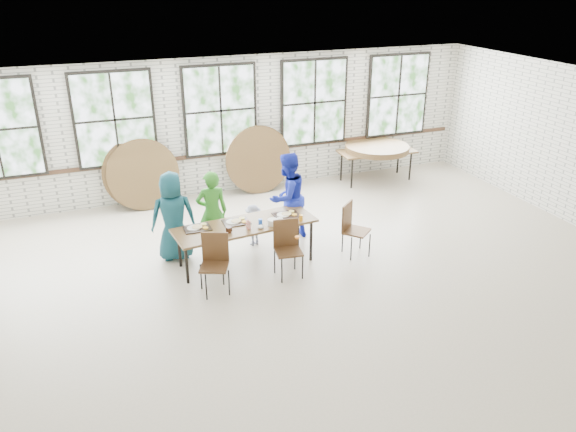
% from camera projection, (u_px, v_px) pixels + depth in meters
% --- Properties ---
extents(room, '(12.00, 12.00, 12.00)m').
position_uv_depth(room, '(220.00, 113.00, 12.07)').
color(room, '#C5B19C').
rests_on(room, ground).
extents(dining_table, '(2.47, 1.04, 0.74)m').
position_uv_depth(dining_table, '(245.00, 227.00, 9.42)').
color(dining_table, brown).
rests_on(dining_table, ground).
extents(chair_near_left, '(0.55, 0.54, 0.95)m').
position_uv_depth(chair_near_left, '(215.00, 258.00, 8.69)').
color(chair_near_left, '#492E18').
rests_on(chair_near_left, ground).
extents(chair_near_right, '(0.47, 0.46, 0.95)m').
position_uv_depth(chair_near_right, '(287.00, 243.00, 9.16)').
color(chair_near_right, '#492E18').
rests_on(chair_near_right, ground).
extents(chair_spare, '(0.58, 0.58, 0.95)m').
position_uv_depth(chair_spare, '(352.00, 225.00, 9.82)').
color(chair_spare, '#492E18').
rests_on(chair_spare, ground).
extents(adult_teal, '(0.81, 0.56, 1.58)m').
position_uv_depth(adult_teal, '(173.00, 216.00, 9.58)').
color(adult_teal, '#165757').
rests_on(adult_teal, ground).
extents(adult_green, '(0.58, 0.40, 1.52)m').
position_uv_depth(adult_green, '(212.00, 212.00, 9.81)').
color(adult_green, '#2E7F21').
rests_on(adult_green, ground).
extents(toddler, '(0.56, 0.41, 0.78)m').
position_uv_depth(toddler, '(253.00, 225.00, 10.21)').
color(toddler, '#13173E').
rests_on(toddler, ground).
extents(adult_blue, '(1.00, 0.92, 1.67)m').
position_uv_depth(adult_blue, '(287.00, 197.00, 10.25)').
color(adult_blue, '#1928B4').
rests_on(adult_blue, ground).
extents(storage_table, '(1.84, 0.86, 0.74)m').
position_uv_depth(storage_table, '(377.00, 153.00, 13.24)').
color(storage_table, brown).
rests_on(storage_table, ground).
extents(tabletop_clutter, '(2.01, 0.58, 0.11)m').
position_uv_depth(tabletop_clutter, '(252.00, 222.00, 9.41)').
color(tabletop_clutter, black).
rests_on(tabletop_clutter, dining_table).
extents(round_tops_stacked, '(1.50, 1.50, 0.13)m').
position_uv_depth(round_tops_stacked, '(377.00, 148.00, 13.19)').
color(round_tops_stacked, brown).
rests_on(round_tops_stacked, storage_table).
extents(round_tops_leaning, '(4.16, 0.52, 1.49)m').
position_uv_depth(round_tops_leaning, '(202.00, 167.00, 12.15)').
color(round_tops_leaning, brown).
rests_on(round_tops_leaning, ground).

